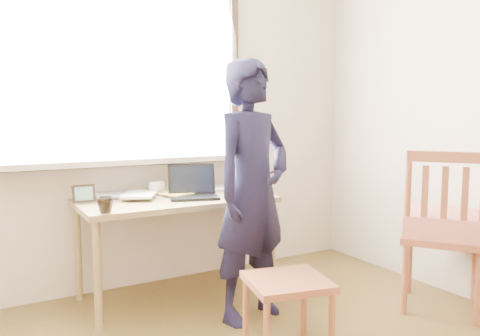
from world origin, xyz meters
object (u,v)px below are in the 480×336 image
side_chair (443,226)px  person (252,191)px  mug_dark (105,205)px  laptop (193,190)px  desk (176,208)px  work_chair (287,290)px  mug_white (157,188)px

side_chair → person: (-1.11, 0.51, 0.25)m
mug_dark → person: size_ratio=0.06×
laptop → desk: bearing=162.2°
desk → person: size_ratio=0.81×
laptop → person: person is taller
work_chair → side_chair: bearing=-0.9°
desk → person: 0.63m
desk → person: bearing=-62.5°
side_chair → mug_white: bearing=139.3°
work_chair → mug_white: bearing=101.5°
desk → side_chair: (1.39, -1.04, -0.08)m
work_chair → person: 0.67m
mug_white → work_chair: size_ratio=0.24×
mug_white → person: (0.34, -0.74, 0.06)m
desk → mug_white: size_ratio=11.20×
desk → mug_dark: mug_dark is taller
laptop → work_chair: size_ratio=0.81×
work_chair → laptop: bearing=94.7°
mug_dark → work_chair: size_ratio=0.21×
person → mug_white: bearing=99.1°
work_chair → side_chair: (1.20, -0.02, 0.20)m
side_chair → laptop: bearing=141.8°
work_chair → mug_dark: bearing=133.8°
laptop → person: size_ratio=0.24×
mug_white → person: size_ratio=0.07×
mug_white → work_chair: (0.25, -1.23, -0.39)m
mug_dark → work_chair: (0.73, -0.76, -0.39)m
mug_white → side_chair: 1.93m
laptop → mug_dark: bearing=-160.7°
laptop → mug_dark: (-0.65, -0.23, -0.01)m
mug_dark → laptop: bearing=19.3°
desk → work_chair: desk is taller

